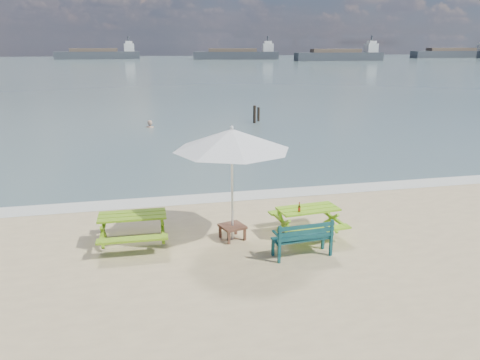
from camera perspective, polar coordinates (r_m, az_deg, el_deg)
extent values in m
plane|color=slate|center=(93.87, -11.31, 13.33)|extent=(300.00, 300.00, 0.00)
cube|color=silver|center=(14.29, -1.98, -2.09)|extent=(22.00, 0.90, 0.01)
cube|color=#6D9A17|center=(11.08, -13.00, -4.23)|extent=(1.55, 0.75, 0.05)
cube|color=#6D9A17|center=(11.86, -12.83, -4.33)|extent=(1.54, 0.30, 0.05)
cube|color=#6D9A17|center=(10.52, -12.98, -7.06)|extent=(1.54, 0.30, 0.05)
cube|color=#6D9A17|center=(11.22, -12.87, -6.07)|extent=(1.46, 0.90, 0.65)
cube|color=#7DBA1C|center=(11.44, 8.32, -3.51)|extent=(1.52, 0.83, 0.05)
cube|color=#7DBA1C|center=(12.11, 6.83, -3.69)|extent=(1.48, 0.40, 0.05)
cube|color=#7DBA1C|center=(10.97, 9.84, -5.99)|extent=(1.48, 0.40, 0.05)
cube|color=#7DBA1C|center=(11.57, 8.24, -5.21)|extent=(1.44, 0.95, 0.62)
cube|color=#0F3D40|center=(10.44, 7.55, -7.01)|extent=(1.34, 0.49, 0.04)
cube|color=#0F3D40|center=(10.18, 8.07, -6.28)|extent=(1.31, 0.14, 0.34)
cube|color=#0F3D40|center=(10.52, 7.50, -8.04)|extent=(1.25, 0.54, 0.41)
cube|color=brown|center=(11.21, -0.94, -5.66)|extent=(0.68, 0.68, 0.05)
cube|color=brown|center=(11.28, -0.93, -6.48)|extent=(0.60, 0.60, 0.30)
cylinder|color=silver|center=(10.89, -0.96, -0.91)|extent=(0.05, 0.05, 2.60)
cone|color=silver|center=(10.60, -0.99, 4.96)|extent=(3.39, 3.39, 0.49)
cylinder|color=#954A15|center=(11.12, 7.23, -3.54)|extent=(0.06, 0.06, 0.14)
cylinder|color=#954A15|center=(11.07, 7.25, -2.89)|extent=(0.03, 0.03, 0.07)
cylinder|color=#B61B14|center=(11.12, 7.23, -3.54)|extent=(0.06, 0.06, 0.06)
imported|color=tan|center=(26.78, -10.89, 5.45)|extent=(0.63, 0.44, 1.64)
cylinder|color=black|center=(27.61, 1.78, 7.81)|extent=(0.17, 0.17, 1.23)
cylinder|color=black|center=(28.29, 2.27, 7.82)|extent=(0.15, 0.15, 1.04)
cube|color=#373B41|center=(164.91, 24.64, 13.74)|extent=(28.84, 5.06, 2.20)
cube|color=#373B41|center=(136.14, -0.51, 14.91)|extent=(24.15, 7.21, 2.20)
cube|color=silver|center=(137.06, 3.41, 15.82)|extent=(3.24, 3.36, 2.20)
cube|color=#373B41|center=(144.41, -16.96, 14.32)|extent=(23.59, 4.99, 2.20)
cube|color=silver|center=(144.42, -13.38, 15.45)|extent=(2.94, 3.12, 2.20)
cube|color=#373B41|center=(128.28, 11.96, 14.48)|extent=(23.30, 4.65, 2.20)
cube|color=silver|center=(131.86, 15.69, 15.24)|extent=(2.87, 3.08, 2.20)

